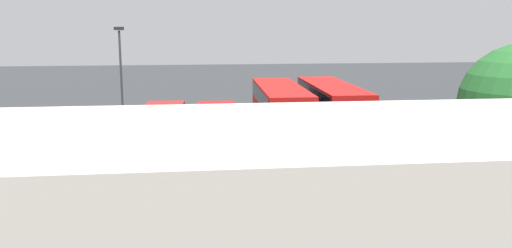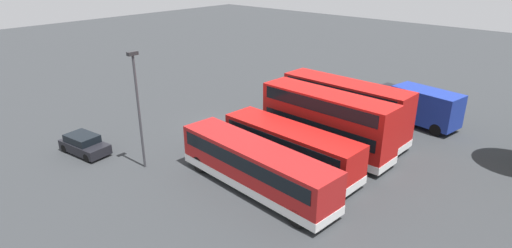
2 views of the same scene
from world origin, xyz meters
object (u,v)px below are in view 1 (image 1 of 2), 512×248
box_truck_blue (455,137)px  bus_single_deck_fourth (157,136)px  bus_double_decker_second (280,120)px  lamp_post_tall (121,74)px  car_hatchback_silver (110,116)px  bus_double_decker_near_end (331,118)px  bus_single_deck_third (217,134)px

box_truck_blue → bus_single_deck_fourth: bearing=-9.2°
bus_double_decker_second → box_truck_blue: bearing=164.8°
lamp_post_tall → box_truck_blue: bearing=152.7°
bus_double_decker_second → car_hatchback_silver: bus_double_decker_second is taller
bus_double_decker_near_end → lamp_post_tall: bearing=-28.0°
bus_double_decker_near_end → bus_double_decker_second: size_ratio=1.02×
bus_double_decker_near_end → lamp_post_tall: 15.87m
bus_single_deck_third → lamp_post_tall: bearing=-49.0°
lamp_post_tall → bus_single_deck_fourth: bearing=110.8°
bus_single_deck_third → box_truck_blue: size_ratio=1.34×
bus_single_deck_fourth → car_hatchback_silver: (4.66, -12.88, -0.92)m
bus_double_decker_second → box_truck_blue: 10.44m
bus_single_deck_fourth → box_truck_blue: size_ratio=1.50×
bus_single_deck_third → lamp_post_tall: 10.55m
bus_double_decker_near_end → bus_single_deck_third: 7.30m
bus_double_decker_second → bus_single_deck_third: size_ratio=1.00×
bus_double_decker_near_end → bus_single_deck_fourth: bus_double_decker_near_end is taller
bus_double_decker_second → bus_single_deck_fourth: bus_double_decker_second is taller
bus_double_decker_near_end → bus_double_decker_second: bearing=8.2°
car_hatchback_silver → bus_double_decker_near_end: bearing=141.2°
bus_double_decker_near_end → car_hatchback_silver: 20.07m
bus_single_deck_fourth → car_hatchback_silver: bus_single_deck_fourth is taller
bus_single_deck_third → lamp_post_tall: size_ratio=1.29×
bus_single_deck_fourth → lamp_post_tall: 8.83m
bus_double_decker_second → bus_single_deck_fourth: size_ratio=0.89×
bus_single_deck_fourth → bus_double_decker_near_end: bearing=-178.1°
car_hatchback_silver → lamp_post_tall: lamp_post_tall is taller
car_hatchback_silver → bus_single_deck_third: bearing=123.1°
bus_single_deck_third → car_hatchback_silver: (8.33, -12.77, -0.92)m
bus_single_deck_third → car_hatchback_silver: size_ratio=2.52×
car_hatchback_silver → lamp_post_tall: 6.76m
bus_double_decker_near_end → bus_single_deck_fourth: size_ratio=0.91×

